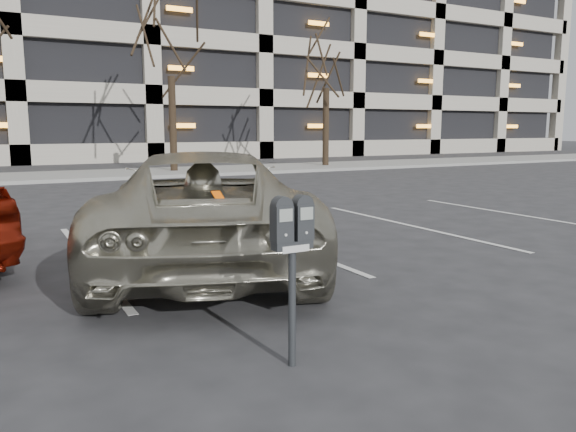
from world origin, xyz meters
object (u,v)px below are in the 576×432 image
object	(u,v)px
tree_c	(169,15)
suv_silver	(203,208)
parking_meter	(292,240)
tree_d	(327,38)

from	to	relation	value
tree_c	suv_silver	size ratio (longest dim) A/B	1.43
parking_meter	suv_silver	size ratio (longest dim) A/B	0.22
tree_c	tree_d	distance (m)	7.01
tree_c	suv_silver	xyz separation A→B (m)	(-4.09, -14.64, -5.25)
tree_c	parking_meter	size ratio (longest dim) A/B	6.62
parking_meter	suv_silver	xyz separation A→B (m)	(0.53, 3.36, -0.22)
tree_d	parking_meter	size ratio (longest dim) A/B	6.25
tree_c	suv_silver	distance (m)	16.08
parking_meter	tree_c	bearing A→B (deg)	74.40
tree_d	parking_meter	distance (m)	21.93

